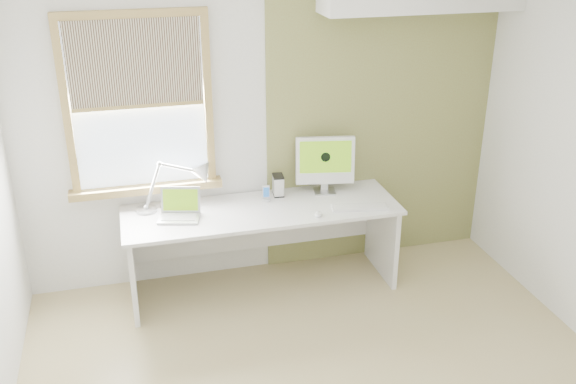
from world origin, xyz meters
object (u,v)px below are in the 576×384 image
object	(u,v)px
external_drive	(278,185)
imac	(325,162)
laptop	(180,210)
desk	(261,227)
desk_lamp	(192,179)

from	to	relation	value
external_drive	imac	distance (m)	0.44
laptop	desk	bearing A→B (deg)	3.69
desk_lamp	imac	bearing A→B (deg)	-2.86
imac	desk	bearing A→B (deg)	-166.46
external_drive	laptop	bearing A→B (deg)	-165.89
imac	laptop	bearing A→B (deg)	-171.55
desk	desk_lamp	xyz separation A→B (m)	(-0.51, 0.20, 0.40)
desk_lamp	external_drive	distance (m)	0.71
laptop	imac	xyz separation A→B (m)	(1.23, 0.18, 0.21)
desk_lamp	imac	xyz separation A→B (m)	(1.10, -0.05, 0.06)
desk	external_drive	world-z (taller)	external_drive
desk_lamp	desk	bearing A→B (deg)	-21.08
desk	imac	xyz separation A→B (m)	(0.59, 0.14, 0.46)
desk_lamp	laptop	distance (m)	0.31
laptop	desk_lamp	bearing A→B (deg)	60.35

